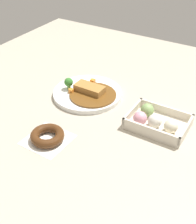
% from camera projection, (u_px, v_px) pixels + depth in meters
% --- Properties ---
extents(ground_plane, '(1.60, 1.60, 0.00)m').
position_uv_depth(ground_plane, '(101.00, 116.00, 1.10)').
color(ground_plane, '#B2A893').
extents(curry_plate, '(0.28, 0.28, 0.07)m').
position_uv_depth(curry_plate, '(88.00, 93.00, 1.21)').
color(curry_plate, white).
rests_on(curry_plate, ground_plane).
extents(donut_box, '(0.21, 0.15, 0.06)m').
position_uv_depth(donut_box, '(156.00, 121.00, 1.04)').
color(donut_box, beige).
rests_on(donut_box, ground_plane).
extents(chocolate_ring_donut, '(0.14, 0.14, 0.03)m').
position_uv_depth(chocolate_ring_donut, '(47.00, 136.00, 0.99)').
color(chocolate_ring_donut, white).
rests_on(chocolate_ring_donut, ground_plane).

